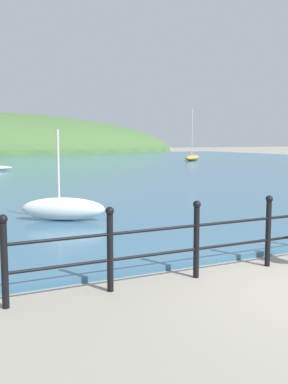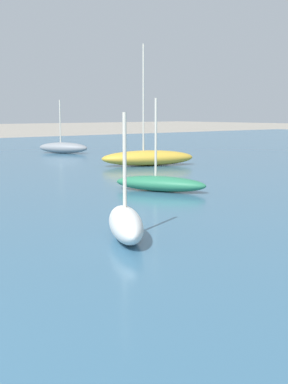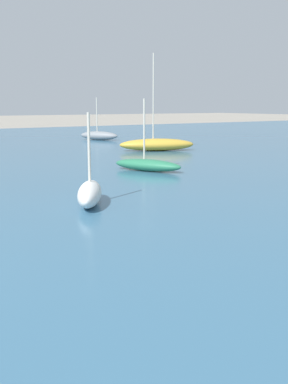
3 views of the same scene
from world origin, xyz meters
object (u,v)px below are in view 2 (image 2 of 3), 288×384
boat_white_sailboat (63,148)px  boat_red_dinghy (160,183)px  boat_green_fishing (148,158)px  boat_far_right (126,223)px

boat_white_sailboat → boat_red_dinghy: size_ratio=1.05×
boat_red_dinghy → boat_white_sailboat: bearing=159.5°
boat_green_fishing → boat_red_dinghy: size_ratio=1.82×
boat_far_right → boat_green_fishing: bearing=138.5°
boat_green_fishing → boat_far_right: (10.17, -9.00, -0.04)m
boat_green_fishing → boat_red_dinghy: bearing=-37.1°
boat_white_sailboat → boat_green_fishing: size_ratio=0.58×
boat_white_sailboat → boat_far_right: (18.63, -9.84, -0.01)m
boat_green_fishing → boat_far_right: size_ratio=2.24×
boat_white_sailboat → boat_far_right: bearing=-27.8°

